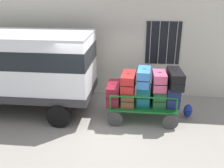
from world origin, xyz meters
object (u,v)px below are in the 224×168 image
suitcase_right_middle (175,79)px  suitcase_midleft_bottom (128,96)px  suitcase_right_bottom (173,95)px  suitcase_center_bottom (143,94)px  backpack (188,111)px  van (20,64)px  suitcase_center_middle (144,77)px  suitcase_midright_bottom (158,97)px  luggage_cart (142,106)px  suitcase_left_bottom (114,93)px  suitcase_midleft_middle (128,81)px  suitcase_midright_middle (159,81)px

suitcase_right_middle → suitcase_midleft_bottom: bearing=179.5°
suitcase_midleft_bottom → suitcase_right_bottom: bearing=1.4°
suitcase_center_bottom → backpack: size_ratio=1.71×
van → suitcase_center_bottom: 3.97m
van → suitcase_midleft_bottom: van is taller
suitcase_center_middle → suitcase_midright_bottom: bearing=-2.7°
luggage_cart → suitcase_left_bottom: bearing=177.5°
suitcase_midleft_middle → suitcase_center_middle: 0.48m
suitcase_right_bottom → luggage_cart: bearing=-178.0°
luggage_cart → suitcase_right_bottom: suitcase_right_bottom is taller
suitcase_midleft_middle → suitcase_midright_middle: bearing=2.3°
suitcase_midright_bottom → suitcase_right_middle: suitcase_right_middle is taller
suitcase_center_bottom → suitcase_midright_middle: (0.45, -0.04, 0.46)m
van → suitcase_midleft_middle: (3.43, -0.23, -0.36)m
suitcase_right_bottom → suitcase_right_middle: bearing=-90.0°
suitcase_right_bottom → suitcase_center_bottom: bearing=179.8°
suitcase_midleft_middle → backpack: bearing=7.4°
suitcase_center_bottom → suitcase_midleft_bottom: bearing=-175.5°
suitcase_midleft_middle → suitcase_center_middle: bearing=4.5°
suitcase_midright_middle → suitcase_midleft_bottom: bearing=-180.0°
luggage_cart → suitcase_midright_bottom: size_ratio=2.73×
suitcase_right_bottom → van: bearing=178.1°
backpack → van: bearing=-179.8°
suitcase_right_middle → backpack: 1.28m
suitcase_midleft_bottom → suitcase_midright_bottom: size_ratio=1.22×
suitcase_midleft_bottom → backpack: (1.89, 0.21, -0.53)m
suitcase_center_middle → suitcase_midright_bottom: suitcase_center_middle is taller
suitcase_midleft_bottom → backpack: suitcase_midleft_bottom is taller
suitcase_midright_middle → suitcase_right_bottom: suitcase_midright_middle is taller
suitcase_midleft_bottom → suitcase_midright_bottom: suitcase_midright_bottom is taller
suitcase_midleft_middle → backpack: (1.89, 0.24, -1.01)m
suitcase_right_bottom → suitcase_center_middle: bearing=-177.8°
van → suitcase_midleft_bottom: bearing=-3.2°
luggage_cart → suitcase_midright_bottom: 0.57m
van → suitcase_midleft_bottom: (3.43, -0.19, -0.85)m
suitcase_center_bottom → suitcase_center_middle: bearing=-90.0°
suitcase_left_bottom → suitcase_center_bottom: suitcase_center_bottom is taller
suitcase_midleft_bottom → suitcase_right_bottom: size_ratio=1.21×
suitcase_right_bottom → suitcase_midleft_bottom: bearing=-178.6°
suitcase_center_bottom → suitcase_right_middle: (0.91, -0.05, 0.55)m
van → suitcase_midright_bottom: van is taller
suitcase_midleft_bottom → suitcase_right_middle: (1.36, -0.01, 0.62)m
van → suitcase_center_bottom: van is taller
suitcase_midleft_bottom → suitcase_center_bottom: (0.45, 0.04, 0.07)m
suitcase_left_bottom → suitcase_midright_middle: suitcase_midright_middle is taller
suitcase_center_middle → suitcase_midright_bottom: size_ratio=1.06×
suitcase_midright_bottom → suitcase_midright_middle: suitcase_midright_middle is taller
suitcase_midleft_bottom → suitcase_center_middle: suitcase_center_middle is taller
suitcase_center_middle → suitcase_right_bottom: bearing=2.2°
suitcase_midleft_bottom → suitcase_right_middle: bearing=-0.5°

